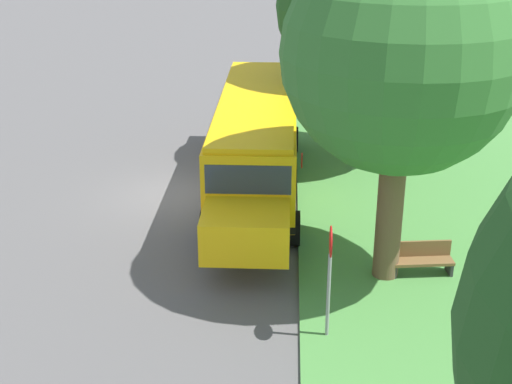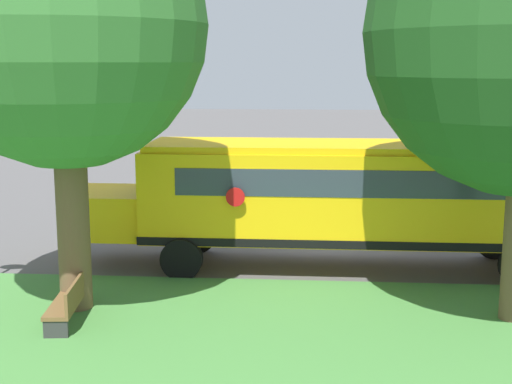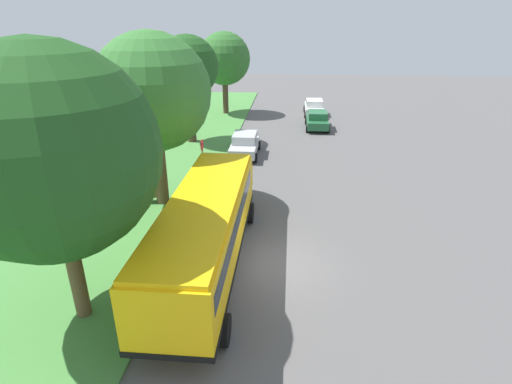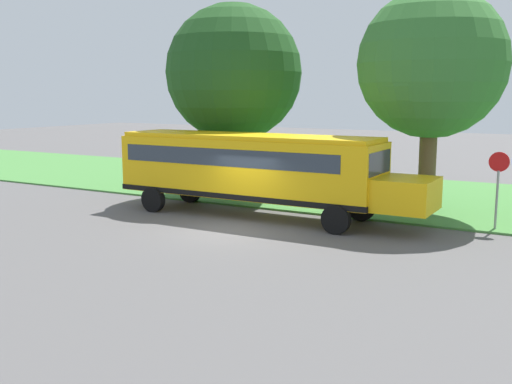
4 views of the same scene
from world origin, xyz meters
TOP-DOWN VIEW (x-y plane):
  - ground_plane at (0.00, 0.00)m, footprint 120.00×120.00m
  - grass_verge at (-10.00, 0.00)m, footprint 12.00×80.00m
  - school_bus at (-2.64, -0.44)m, footprint 2.84×12.42m
  - oak_tree_beside_bus at (-6.33, -3.61)m, footprint 6.14×6.14m
  - oak_tree_roadside_mid at (-6.04, 5.21)m, footprint 5.65×5.65m
  - stop_sign at (-4.60, 8.06)m, footprint 0.08×0.68m
  - park_bench at (-7.16, 5.11)m, footprint 1.65×0.68m

SIDE VIEW (x-z plane):
  - ground_plane at x=0.00m, z-range 0.00..0.00m
  - grass_verge at x=-10.00m, z-range 0.00..0.08m
  - park_bench at x=-7.16m, z-range 0.01..0.93m
  - stop_sign at x=-4.60m, z-range 0.37..3.11m
  - school_bus at x=-2.64m, z-range 0.34..3.50m
  - oak_tree_roadside_mid at x=-6.04m, z-range 1.38..10.03m
  - oak_tree_beside_bus at x=-6.33m, z-range 1.39..10.10m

